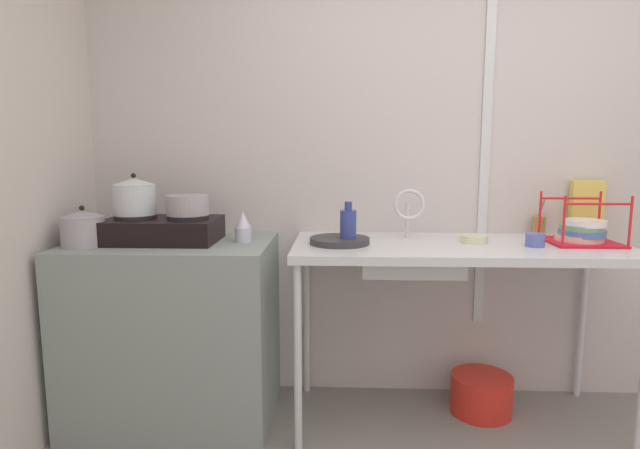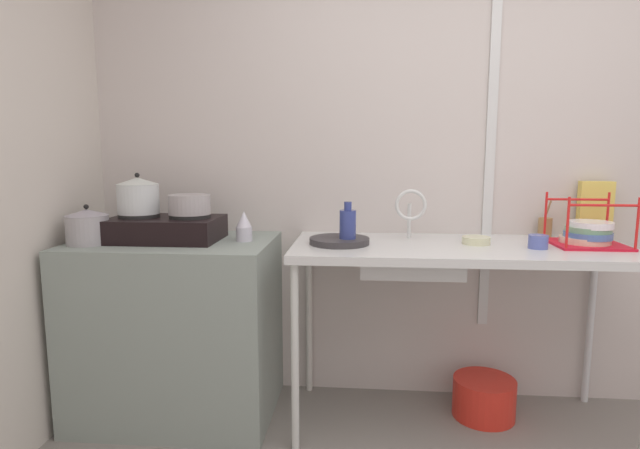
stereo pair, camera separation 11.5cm
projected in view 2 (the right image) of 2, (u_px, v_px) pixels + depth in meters
wall_back at (469, 147)px, 2.73m from camera, size 4.90×0.10×2.77m
wall_metal_strip at (492, 121)px, 2.64m from camera, size 0.05×0.01×2.22m
counter_concrete at (177, 328)px, 2.61m from camera, size 0.99×0.67×0.92m
counter_sink at (459, 258)px, 2.44m from camera, size 1.61×0.67×0.92m
stove at (165, 228)px, 2.54m from camera, size 0.55×0.36×0.13m
pot_on_left_burner at (138, 196)px, 2.53m from camera, size 0.21×0.21×0.21m
pot_on_right_burner at (190, 204)px, 2.51m from camera, size 0.21×0.21×0.10m
pot_beside_stove at (87, 227)px, 2.44m from camera, size 0.20×0.20×0.19m
percolator at (244, 227)px, 2.52m from camera, size 0.08×0.08×0.15m
sink_basin at (410, 259)px, 2.42m from camera, size 0.47×0.37×0.13m
faucet at (411, 207)px, 2.54m from camera, size 0.16×0.09×0.26m
frying_pan at (339, 241)px, 2.45m from camera, size 0.29×0.29×0.03m
dish_rack at (588, 234)px, 2.40m from camera, size 0.32×0.30×0.24m
cup_by_rack at (538, 242)px, 2.33m from camera, size 0.09×0.09×0.06m
small_bowl_on_drainboard at (476, 240)px, 2.45m from camera, size 0.13×0.13×0.04m
bottle_by_sink at (348, 227)px, 2.42m from camera, size 0.08×0.08×0.21m
cereal_box at (595, 209)px, 2.62m from camera, size 0.17×0.07×0.29m
utensil_jar at (545, 227)px, 2.65m from camera, size 0.07×0.07×0.19m
bucket_on_floor at (484, 398)px, 2.61m from camera, size 0.32×0.32×0.20m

